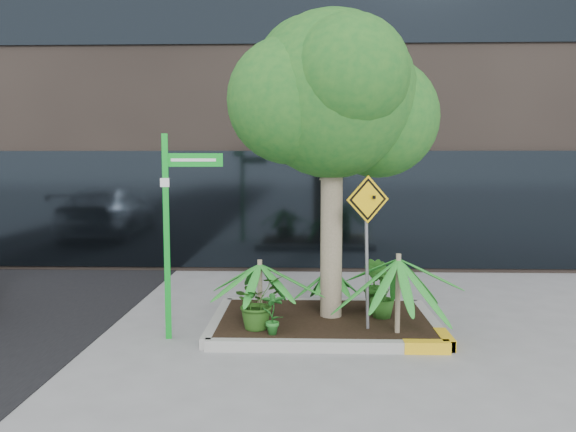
{
  "coord_description": "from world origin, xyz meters",
  "views": [
    {
      "loc": [
        -0.09,
        -7.93,
        2.49
      ],
      "look_at": [
        -0.34,
        0.2,
        1.68
      ],
      "focal_mm": 35.0,
      "sensor_mm": 36.0,
      "label": 1
    }
  ],
  "objects": [
    {
      "name": "ground",
      "position": [
        0.0,
        0.0,
        0.0
      ],
      "size": [
        80.0,
        80.0,
        0.0
      ],
      "primitive_type": "plane",
      "color": "gray",
      "rests_on": "ground"
    },
    {
      "name": "planter",
      "position": [
        0.23,
        0.27,
        0.1
      ],
      "size": [
        3.35,
        2.36,
        0.15
      ],
      "color": "#9E9E99",
      "rests_on": "ground"
    },
    {
      "name": "tree",
      "position": [
        0.31,
        0.4,
        3.44
      ],
      "size": [
        3.14,
        2.78,
        4.71
      ],
      "color": "gray",
      "rests_on": "ground"
    },
    {
      "name": "palm_front",
      "position": [
        1.18,
        -0.41,
        1.17
      ],
      "size": [
        1.22,
        1.22,
        1.36
      ],
      "color": "gray",
      "rests_on": "ground"
    },
    {
      "name": "palm_left",
      "position": [
        -0.74,
        0.01,
        1.01
      ],
      "size": [
        1.03,
        1.03,
        1.15
      ],
      "color": "gray",
      "rests_on": "ground"
    },
    {
      "name": "palm_back",
      "position": [
        0.32,
        0.77,
        0.79
      ],
      "size": [
        0.77,
        0.77,
        0.86
      ],
      "color": "gray",
      "rests_on": "ground"
    },
    {
      "name": "shrub_a",
      "position": [
        -0.75,
        -0.28,
        0.53
      ],
      "size": [
        0.95,
        0.95,
        0.75
      ],
      "primitive_type": "imported",
      "rotation": [
        0.0,
        0.0,
        0.76
      ],
      "color": "#265317",
      "rests_on": "planter"
    },
    {
      "name": "shrub_b",
      "position": [
        1.07,
        0.32,
        0.49
      ],
      "size": [
        0.47,
        0.47,
        0.68
      ],
      "primitive_type": "imported",
      "rotation": [
        0.0,
        0.0,
        1.85
      ],
      "color": "#275E1C",
      "rests_on": "planter"
    },
    {
      "name": "shrub_c",
      "position": [
        -0.51,
        -0.55,
        0.45
      ],
      "size": [
        0.34,
        0.34,
        0.59
      ],
      "primitive_type": "imported",
      "rotation": [
        0.0,
        0.0,
        3.06
      ],
      "color": "#227024",
      "rests_on": "planter"
    },
    {
      "name": "shrub_d",
      "position": [
        1.03,
        0.64,
        0.58
      ],
      "size": [
        0.64,
        0.64,
        0.86
      ],
      "primitive_type": "imported",
      "rotation": [
        0.0,
        0.0,
        5.19
      ],
      "color": "#26641C",
      "rests_on": "planter"
    },
    {
      "name": "street_sign_post",
      "position": [
        -1.96,
        -0.23,
        1.76
      ],
      "size": [
        0.95,
        0.83,
        2.85
      ],
      "rotation": [
        0.0,
        0.0,
        0.21
      ],
      "color": "#0E9E23",
      "rests_on": "ground"
    },
    {
      "name": "cattle_sign",
      "position": [
        0.77,
        -0.22,
        1.59
      ],
      "size": [
        0.61,
        0.29,
        2.14
      ],
      "rotation": [
        0.0,
        0.0,
        0.43
      ],
      "color": "slate",
      "rests_on": "ground"
    }
  ]
}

